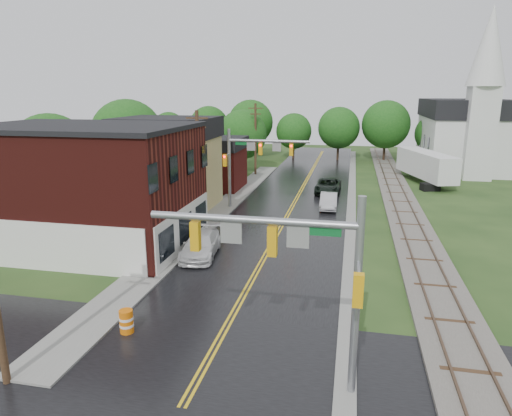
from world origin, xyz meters
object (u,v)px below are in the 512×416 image
(semi_trailer, at_px, (426,165))
(brick_building, at_px, (86,186))
(utility_pole_b, at_px, (198,165))
(traffic_signal_near, at_px, (294,258))
(tree_left_a, at_px, (52,155))
(tree_left_e, at_px, (243,136))
(pickup_white, at_px, (201,245))
(church, at_px, (466,127))
(tree_left_c, at_px, (191,142))
(construction_barrel, at_px, (126,322))
(tree_left_b, at_px, (129,138))
(traffic_signal_far, at_px, (252,155))
(utility_pole_c, at_px, (255,138))
(suv_dark, at_px, (328,186))
(sedan_silver, at_px, (329,201))

(semi_trailer, bearing_deg, brick_building, -133.16)
(utility_pole_b, bearing_deg, semi_trailer, 45.58)
(traffic_signal_near, bearing_deg, tree_left_a, 139.53)
(tree_left_e, relative_size, pickup_white, 1.59)
(church, xyz_separation_m, traffic_signal_near, (-16.53, -51.74, -0.87))
(tree_left_c, relative_size, pickup_white, 1.49)
(brick_building, height_order, construction_barrel, brick_building)
(tree_left_a, xyz_separation_m, tree_left_e, (11.00, 24.00, -0.30))
(tree_left_b, xyz_separation_m, tree_left_e, (9.00, 14.00, -0.90))
(traffic_signal_far, distance_m, tree_left_c, 16.56)
(utility_pole_b, xyz_separation_m, construction_barrel, (2.61, -17.75, -4.18))
(brick_building, bearing_deg, traffic_signal_near, -39.17)
(tree_left_e, bearing_deg, utility_pole_c, -42.84)
(brick_building, distance_m, tree_left_a, 10.14)
(church, height_order, tree_left_a, church)
(utility_pole_b, xyz_separation_m, semi_trailer, (20.45, 20.87, -2.54))
(tree_left_e, distance_m, construction_barrel, 42.13)
(tree_left_a, xyz_separation_m, construction_barrel, (15.66, -17.65, -4.57))
(pickup_white, bearing_deg, tree_left_e, 91.81)
(tree_left_e, bearing_deg, church, 15.20)
(semi_trailer, bearing_deg, church, 59.71)
(suv_dark, bearing_deg, church, 48.54)
(brick_building, xyz_separation_m, utility_pole_b, (5.68, 7.00, 0.57))
(tree_left_a, bearing_deg, construction_barrel, -48.42)
(utility_pole_b, bearing_deg, pickup_white, -70.73)
(tree_left_c, bearing_deg, sedan_silver, -33.60)
(suv_dark, height_order, semi_trailer, semi_trailer)
(brick_building, xyz_separation_m, traffic_signal_far, (9.01, 12.00, 0.82))
(utility_pole_b, xyz_separation_m, tree_left_c, (-7.05, 17.90, -0.21))
(brick_building, relative_size, construction_barrel, 13.23)
(traffic_signal_far, distance_m, semi_trailer, 23.51)
(tree_left_b, bearing_deg, tree_left_c, 63.44)
(tree_left_b, bearing_deg, construction_barrel, -63.71)
(sedan_silver, xyz_separation_m, construction_barrel, (-7.52, -24.24, -0.17))
(tree_left_a, relative_size, pickup_white, 1.69)
(tree_left_b, distance_m, tree_left_c, 9.03)
(sedan_silver, bearing_deg, tree_left_b, 169.42)
(tree_left_b, distance_m, construction_barrel, 31.27)
(traffic_signal_far, xyz_separation_m, semi_trailer, (17.12, 15.87, -2.79))
(utility_pole_c, bearing_deg, brick_building, -101.09)
(traffic_signal_near, bearing_deg, utility_pole_c, 103.74)
(traffic_signal_far, xyz_separation_m, utility_pole_c, (-3.33, 17.00, -0.25))
(traffic_signal_near, relative_size, tree_left_b, 0.76)
(traffic_signal_far, distance_m, tree_left_b, 15.21)
(suv_dark, xyz_separation_m, sedan_silver, (0.43, -6.66, -0.05))
(traffic_signal_near, distance_m, tree_left_b, 36.73)
(utility_pole_c, xyz_separation_m, tree_left_a, (-13.05, -22.10, 0.39))
(church, distance_m, tree_left_a, 51.01)
(brick_building, relative_size, semi_trailer, 1.23)
(utility_pole_b, relative_size, pickup_white, 1.75)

